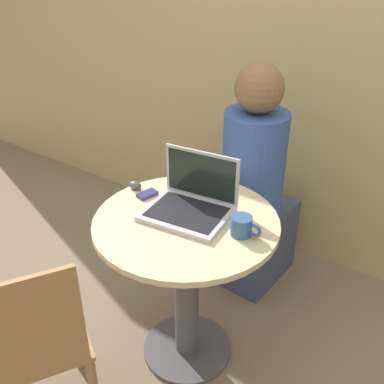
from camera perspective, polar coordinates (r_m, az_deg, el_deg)
The scene contains 9 objects.
ground_plane at distance 2.28m, azimuth -0.63°, elevation -19.33°, with size 12.00×12.00×0.00m, color #7F6B56.
back_wall at distance 2.46m, azimuth 14.36°, elevation 19.19°, with size 7.00×0.05×2.60m.
round_table at distance 1.91m, azimuth -0.71°, elevation -9.18°, with size 0.74×0.74×0.74m.
laptop at distance 1.80m, azimuth -0.09°, elevation -1.27°, with size 0.36×0.30×0.23m.
cell_phone at distance 1.94m, azimuth -5.70°, elevation -0.29°, with size 0.07×0.10×0.02m.
computer_mouse at distance 1.99m, azimuth -7.24°, elevation 0.85°, with size 0.06×0.04×0.04m.
coffee_cup at distance 1.68m, azimuth 6.44°, elevation -4.35°, with size 0.12×0.08×0.08m.
chair_empty at distance 1.76m, azimuth -19.85°, elevation -18.27°, with size 0.55×0.55×0.87m.
person_seated at distance 2.34m, azimuth 8.02°, elevation -0.86°, with size 0.32×0.48×1.24m.
Camera 1 is at (0.86, -1.21, 1.73)m, focal length 42.00 mm.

